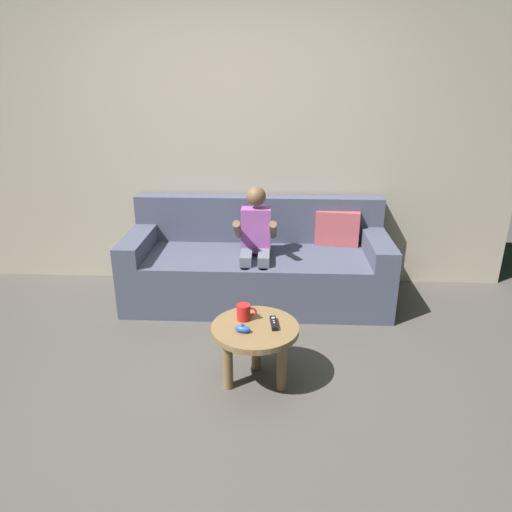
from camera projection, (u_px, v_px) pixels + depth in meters
name	position (u px, v px, depth m)	size (l,w,h in m)	color
ground_plane	(201.00, 421.00, 2.49)	(9.47, 9.47, 0.00)	#4C4742
wall_back	(231.00, 138.00, 3.83)	(4.74, 0.05, 2.50)	#B2A38E
couch	(258.00, 265.00, 3.80)	(2.07, 0.80, 0.79)	#474C60
person_seated_on_couch	(256.00, 242.00, 3.54)	(0.32, 0.39, 0.95)	slate
coffee_table	(255.00, 337.00, 2.69)	(0.50, 0.50, 0.39)	brown
game_remote_black_near_edge	(274.00, 323.00, 2.66)	(0.05, 0.14, 0.03)	black
nunchuk_blue	(242.00, 329.00, 2.58)	(0.10, 0.07, 0.05)	blue
coffee_mug	(244.00, 312.00, 2.71)	(0.12, 0.08, 0.09)	red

